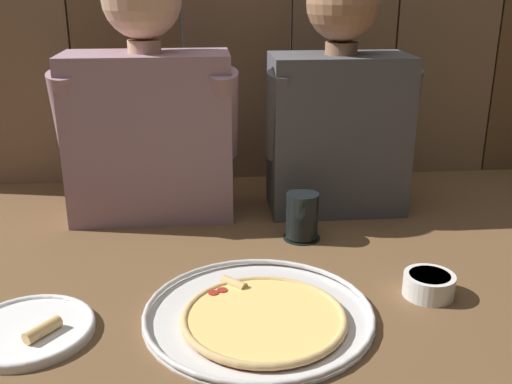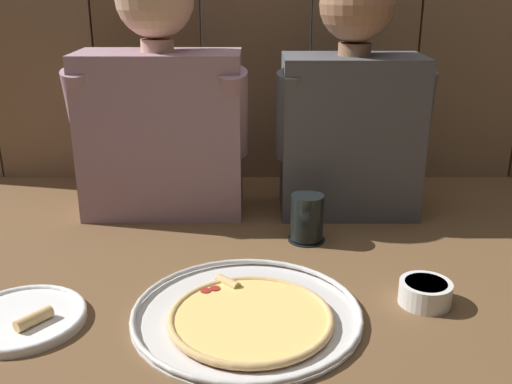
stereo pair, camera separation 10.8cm
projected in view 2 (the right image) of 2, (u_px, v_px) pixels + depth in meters
ground_plane at (258, 296)px, 1.16m from camera, size 3.20×3.20×0.00m
pizza_tray at (250, 315)px, 1.08m from camera, size 0.42×0.42×0.03m
dinner_plate at (25, 318)px, 1.07m from camera, size 0.23×0.23×0.03m
drinking_glass at (309, 218)px, 1.39m from camera, size 0.09×0.09×0.11m
dipping_bowl at (428, 292)px, 1.13m from camera, size 0.10×0.10×0.04m
diner_left at (163, 100)px, 1.49m from camera, size 0.44×0.21×0.64m
diner_right at (354, 101)px, 1.49m from camera, size 0.38×0.20×0.62m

